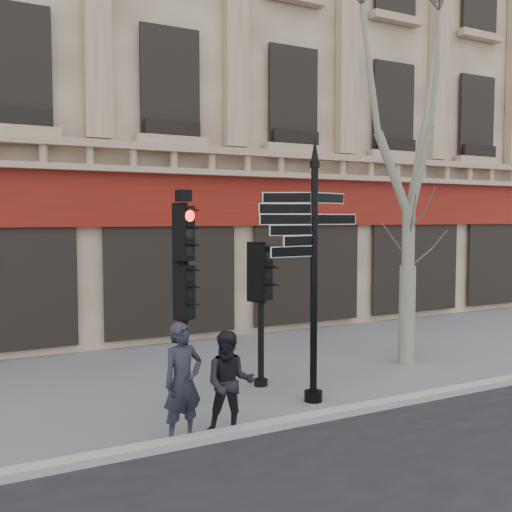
# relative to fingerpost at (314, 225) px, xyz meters

# --- Properties ---
(ground) EXTENTS (80.00, 80.00, 0.00)m
(ground) POSITION_rel_fingerpost_xyz_m (-0.68, 0.57, -3.03)
(ground) COLOR #5B5B60
(ground) RESTS_ON ground
(kerb) EXTENTS (80.00, 0.25, 0.12)m
(kerb) POSITION_rel_fingerpost_xyz_m (-0.68, -0.83, -2.97)
(kerb) COLOR #999691
(kerb) RESTS_ON ground
(building) EXTENTS (28.00, 15.52, 18.00)m
(building) POSITION_rel_fingerpost_xyz_m (-0.68, 13.05, 5.96)
(building) COLOR gray
(building) RESTS_ON ground
(fingerpost) EXTENTS (2.07, 2.07, 4.51)m
(fingerpost) POSITION_rel_fingerpost_xyz_m (0.00, 0.00, 0.00)
(fingerpost) COLOR black
(fingerpost) RESTS_ON ground
(traffic_signal_main) EXTENTS (0.46, 0.39, 3.62)m
(traffic_signal_main) POSITION_rel_fingerpost_xyz_m (-2.02, 0.86, -0.74)
(traffic_signal_main) COLOR black
(traffic_signal_main) RESTS_ON ground
(traffic_signal_secondary) EXTENTS (0.53, 0.46, 2.65)m
(traffic_signal_secondary) POSITION_rel_fingerpost_xyz_m (-0.38, 1.22, -1.18)
(traffic_signal_secondary) COLOR black
(traffic_signal_secondary) RESTS_ON ground
(plane_tree) EXTENTS (3.09, 3.09, 8.21)m
(plane_tree) POSITION_rel_fingerpost_xyz_m (3.24, 1.29, 2.73)
(plane_tree) COLOR gray
(plane_tree) RESTS_ON ground
(pedestrian_a) EXTENTS (0.69, 0.53, 1.70)m
(pedestrian_a) POSITION_rel_fingerpost_xyz_m (-2.61, -0.67, -2.18)
(pedestrian_a) COLOR #1F202A
(pedestrian_a) RESTS_ON ground
(pedestrian_b) EXTENTS (0.91, 0.83, 1.53)m
(pedestrian_b) POSITION_rel_fingerpost_xyz_m (-1.91, -0.73, -2.27)
(pedestrian_b) COLOR black
(pedestrian_b) RESTS_ON ground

